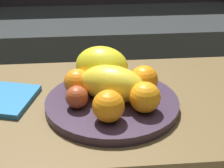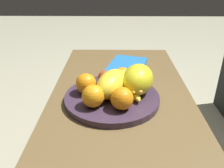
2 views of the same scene
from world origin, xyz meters
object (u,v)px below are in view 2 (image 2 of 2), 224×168
melon_large_front (112,84)px  melon_smaller_beside (138,80)px  orange_left (93,96)px  fruit_bowl (112,98)px  orange_back (121,99)px  coffee_table (121,107)px  orange_right (122,76)px  magazine (127,65)px  banana_bunch (129,89)px  apple_front (105,78)px  orange_front (86,84)px

melon_large_front → melon_smaller_beside: (-0.02, 0.10, 0.01)m
melon_smaller_beside → orange_left: bearing=-58.8°
fruit_bowl → orange_back: (0.10, 0.03, 0.05)m
fruit_bowl → orange_left: bearing=-39.8°
coffee_table → orange_right: (-0.07, 0.01, 0.11)m
fruit_bowl → magazine: fruit_bowl is taller
orange_back → orange_right: bearing=177.2°
banana_bunch → magazine: (-0.35, 0.01, -0.04)m
magazine → orange_right: bearing=8.8°
melon_large_front → apple_front: 0.10m
fruit_bowl → apple_front: bearing=-162.3°
orange_left → magazine: orange_left is taller
orange_left → orange_right: size_ratio=1.07×
fruit_bowl → orange_right: orange_right is taller
fruit_bowl → melon_large_front: (-0.00, -0.00, 0.06)m
melon_large_front → melon_smaller_beside: size_ratio=1.15×
orange_right → fruit_bowl: bearing=-23.9°
orange_right → orange_left: bearing=-31.9°
fruit_bowl → orange_right: 0.12m
orange_front → orange_back: bearing=50.2°
melon_large_front → magazine: (-0.35, 0.08, -0.07)m
orange_right → orange_back: 0.19m
fruit_bowl → banana_bunch: banana_bunch is taller
orange_right → melon_smaller_beside: bearing=38.6°
orange_right → apple_front: 0.07m
coffee_table → magazine: (-0.33, 0.04, 0.06)m
orange_left → orange_back: bearing=81.4°
melon_smaller_beside → magazine: size_ratio=0.64×
melon_large_front → banana_bunch: 0.07m
fruit_bowl → orange_right: bearing=156.1°
fruit_bowl → orange_left: 0.12m
magazine → orange_front: bearing=-12.1°
apple_front → orange_right: bearing=88.3°
coffee_table → orange_front: bearing=-86.2°
fruit_bowl → orange_left: orange_left is taller
melon_smaller_beside → apple_front: bearing=-119.9°
orange_front → magazine: (-0.33, 0.18, -0.06)m
melon_large_front → orange_back: (0.10, 0.03, -0.01)m
fruit_bowl → melon_large_front: melon_large_front is taller
coffee_table → magazine: bearing=173.2°
banana_bunch → orange_left: bearing=-59.1°
melon_large_front → orange_left: size_ratio=2.21×
magazine → banana_bunch: bearing=14.5°
melon_large_front → orange_right: bearing=155.9°
fruit_bowl → banana_bunch: (0.00, 0.07, 0.04)m
orange_right → banana_bunch: orange_right is taller
orange_front → apple_front: orange_front is taller
banana_bunch → fruit_bowl: bearing=-91.0°
fruit_bowl → magazine: bearing=167.9°
coffee_table → banana_bunch: bearing=44.7°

